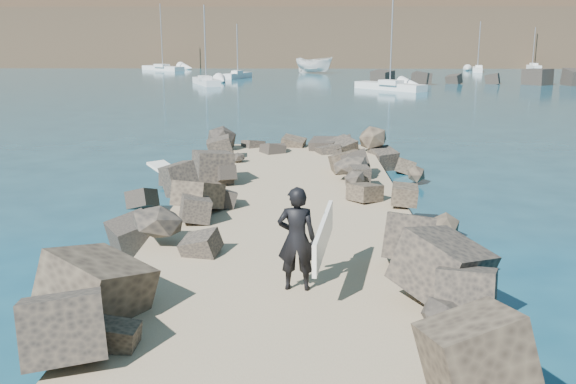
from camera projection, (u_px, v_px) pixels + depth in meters
name	position (u px, v px, depth m)	size (l,w,h in m)	color
ground	(289.00, 243.00, 15.43)	(800.00, 800.00, 0.00)	#0F384C
jetty	(287.00, 259.00, 13.41)	(6.00, 26.00, 0.60)	#8C7759
riprap_left	(154.00, 241.00, 13.92)	(2.60, 22.00, 1.00)	black
riprap_right	(422.00, 243.00, 13.79)	(2.60, 22.00, 1.00)	black
surfboard_resting	(176.00, 180.00, 17.41)	(0.55, 2.20, 0.07)	silver
boat_imported	(314.00, 65.00, 89.09)	(2.20, 5.86, 2.26)	white
surfer_with_board	(300.00, 238.00, 10.82)	(1.00, 2.22, 1.80)	black
sailboat_a	(206.00, 81.00, 67.33)	(3.87, 6.91, 8.26)	silver
sailboat_d	(477.00, 69.00, 93.18)	(2.66, 6.04, 7.25)	silver
sailboat_e	(163.00, 68.00, 97.09)	(7.41, 6.97, 9.93)	silver
sailboat_c	(390.00, 86.00, 60.63)	(6.31, 6.82, 9.13)	silver
sailboat_b	(238.00, 75.00, 78.06)	(3.15, 5.35, 6.60)	silver
sailboat_f	(532.00, 67.00, 101.05)	(1.18, 5.28, 6.55)	silver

